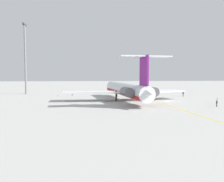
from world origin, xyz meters
TOP-DOWN VIEW (x-y plane):
  - ground at (0.00, 0.00)m, footprint 361.45×361.45m
  - main_jetliner at (0.85, 11.78)m, footprint 41.62×36.88m
  - ground_crew_near_nose at (-8.05, -10.84)m, footprint 0.31×0.32m
  - ground_crew_near_tail at (12.94, -9.47)m, footprint 0.29×0.43m
  - ground_crew_portside at (19.41, 28.90)m, footprint 0.28×0.39m
  - ground_crew_starboard at (-13.33, -8.02)m, footprint 0.27×0.42m
  - safety_cone_nose at (26.36, 3.79)m, footprint 0.40×0.40m
  - safety_cone_wingtip at (18.48, 33.83)m, footprint 0.40×0.40m
  - taxiway_centreline at (2.01, 3.79)m, footprint 105.02×10.12m
  - light_mast at (28.15, 47.24)m, footprint 4.00×0.70m

SIDE VIEW (x-z plane):
  - ground at x=0.00m, z-range 0.00..0.00m
  - taxiway_centreline at x=2.01m, z-range 0.00..0.01m
  - safety_cone_nose at x=26.36m, z-range 0.00..0.55m
  - safety_cone_wingtip at x=18.48m, z-range 0.00..0.55m
  - ground_crew_near_nose at x=-8.05m, z-range 0.22..1.86m
  - ground_crew_starboard at x=-13.33m, z-range 0.22..1.91m
  - ground_crew_portside at x=19.41m, z-range 0.23..1.95m
  - ground_crew_near_tail at x=12.94m, z-range 0.24..2.07m
  - main_jetliner at x=0.85m, z-range -2.76..9.37m
  - light_mast at x=28.15m, z-range 1.22..28.12m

